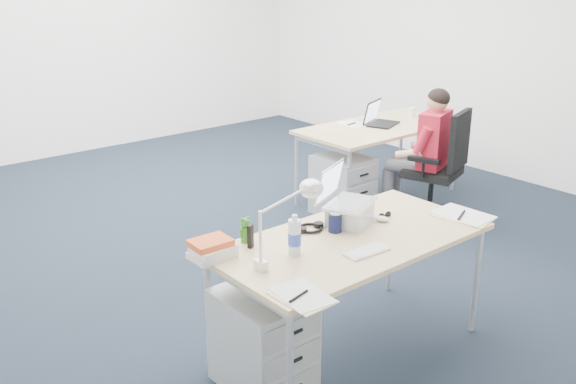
% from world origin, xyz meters
% --- Properties ---
extents(floor, '(7.00, 7.00, 0.00)m').
position_xyz_m(floor, '(0.00, 0.00, 0.00)').
color(floor, black).
rests_on(floor, ground).
extents(room, '(6.02, 7.02, 2.80)m').
position_xyz_m(room, '(0.00, 0.00, 1.71)').
color(room, white).
rests_on(room, ground).
extents(desk_near, '(1.60, 0.80, 0.73)m').
position_xyz_m(desk_near, '(-0.70, -1.70, 0.68)').
color(desk_near, tan).
rests_on(desk_near, ground).
extents(desk_far, '(1.60, 0.80, 0.73)m').
position_xyz_m(desk_far, '(1.41, 0.02, 0.68)').
color(desk_far, tan).
rests_on(desk_far, ground).
extents(office_chair, '(0.81, 0.81, 1.02)m').
position_xyz_m(office_chair, '(1.34, -0.73, 0.29)').
color(office_chair, black).
rests_on(office_chair, ground).
extents(seated_person, '(0.50, 0.70, 1.19)m').
position_xyz_m(seated_person, '(1.29, -0.57, 0.60)').
color(seated_person, red).
rests_on(seated_person, ground).
extents(drawer_pedestal_near, '(0.40, 0.50, 0.55)m').
position_xyz_m(drawer_pedestal_near, '(-1.30, -1.65, 0.28)').
color(drawer_pedestal_near, '#ABAEB1').
rests_on(drawer_pedestal_near, ground).
extents(drawer_pedestal_far, '(0.40, 0.50, 0.55)m').
position_xyz_m(drawer_pedestal_far, '(0.82, -0.09, 0.28)').
color(drawer_pedestal_far, '#ABAEB1').
rests_on(drawer_pedestal_far, ground).
extents(silver_laptop, '(0.40, 0.36, 0.35)m').
position_xyz_m(silver_laptop, '(-0.56, -1.54, 0.90)').
color(silver_laptop, silver).
rests_on(silver_laptop, desk_near).
extents(wireless_keyboard, '(0.26, 0.12, 0.01)m').
position_xyz_m(wireless_keyboard, '(-0.78, -1.89, 0.74)').
color(wireless_keyboard, white).
rests_on(wireless_keyboard, desk_near).
extents(computer_mouse, '(0.09, 0.11, 0.03)m').
position_xyz_m(computer_mouse, '(-0.39, -1.65, 0.75)').
color(computer_mouse, white).
rests_on(computer_mouse, desk_near).
extents(headphones, '(0.19, 0.15, 0.03)m').
position_xyz_m(headphones, '(-0.81, -1.47, 0.75)').
color(headphones, black).
rests_on(headphones, desk_near).
extents(can_koozie, '(0.10, 0.10, 0.13)m').
position_xyz_m(can_koozie, '(-0.71, -1.58, 0.79)').
color(can_koozie, '#14193F').
rests_on(can_koozie, desk_near).
extents(water_bottle, '(0.09, 0.09, 0.22)m').
position_xyz_m(water_bottle, '(-1.09, -1.66, 0.84)').
color(water_bottle, silver).
rests_on(water_bottle, desk_near).
extents(bear_figurine, '(0.09, 0.08, 0.15)m').
position_xyz_m(bear_figurine, '(-1.20, -1.37, 0.80)').
color(bear_figurine, '#1D681B').
rests_on(bear_figurine, desk_near).
extents(book_stack, '(0.24, 0.19, 0.10)m').
position_xyz_m(book_stack, '(-1.45, -1.42, 0.78)').
color(book_stack, silver).
rests_on(book_stack, desk_near).
extents(cordless_phone, '(0.04, 0.03, 0.13)m').
position_xyz_m(cordless_phone, '(-1.22, -1.44, 0.80)').
color(cordless_phone, black).
rests_on(cordless_phone, desk_near).
extents(papers_left, '(0.23, 0.31, 0.01)m').
position_xyz_m(papers_left, '(-1.37, -2.04, 0.73)').
color(papers_left, '#FFE693').
rests_on(papers_left, desk_near).
extents(papers_right, '(0.27, 0.36, 0.01)m').
position_xyz_m(papers_right, '(0.05, -1.92, 0.74)').
color(papers_right, '#FFE693').
rests_on(papers_right, desk_near).
extents(sunglasses, '(0.11, 0.05, 0.02)m').
position_xyz_m(sunglasses, '(-0.33, -1.61, 0.74)').
color(sunglasses, black).
rests_on(sunglasses, desk_near).
extents(desk_lamp, '(0.40, 0.27, 0.43)m').
position_xyz_m(desk_lamp, '(-1.21, -1.69, 0.95)').
color(desk_lamp, silver).
rests_on(desk_lamp, desk_near).
extents(dark_laptop, '(0.42, 0.42, 0.24)m').
position_xyz_m(dark_laptop, '(1.45, 0.02, 0.85)').
color(dark_laptop, black).
rests_on(dark_laptop, desk_far).
extents(far_cup, '(0.08, 0.08, 0.10)m').
position_xyz_m(far_cup, '(1.93, 0.06, 0.78)').
color(far_cup, white).
rests_on(far_cup, desk_far).
extents(far_papers, '(0.24, 0.31, 0.01)m').
position_xyz_m(far_papers, '(1.23, 0.20, 0.73)').
color(far_papers, white).
rests_on(far_papers, desk_far).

